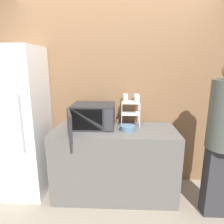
% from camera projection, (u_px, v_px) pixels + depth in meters
% --- Properties ---
extents(ground_plane, '(12.00, 12.00, 0.00)m').
position_uv_depth(ground_plane, '(114.00, 209.00, 2.38)').
color(ground_plane, gray).
extents(wall_back, '(8.00, 0.06, 2.60)m').
position_uv_depth(wall_back, '(116.00, 93.00, 2.76)').
color(wall_back, brown).
rests_on(wall_back, ground_plane).
extents(counter, '(1.54, 0.67, 0.90)m').
position_uv_depth(counter, '(115.00, 162.00, 2.60)').
color(counter, '#595654').
rests_on(counter, ground_plane).
extents(microwave, '(0.55, 0.79, 0.30)m').
position_uv_depth(microwave, '(93.00, 116.00, 2.52)').
color(microwave, '#262628').
rests_on(microwave, counter).
extents(dish_rack, '(0.24, 0.21, 0.31)m').
position_uv_depth(dish_rack, '(130.00, 108.00, 2.62)').
color(dish_rack, white).
rests_on(dish_rack, counter).
extents(glass_front_left, '(0.07, 0.07, 0.10)m').
position_uv_depth(glass_front_left, '(126.00, 99.00, 2.53)').
color(glass_front_left, silver).
rests_on(glass_front_left, dish_rack).
extents(glass_back_right, '(0.07, 0.07, 0.10)m').
position_uv_depth(glass_back_right, '(136.00, 97.00, 2.64)').
color(glass_back_right, silver).
rests_on(glass_back_right, dish_rack).
extents(glass_front_right, '(0.07, 0.07, 0.10)m').
position_uv_depth(glass_front_right, '(137.00, 99.00, 2.52)').
color(glass_front_right, silver).
rests_on(glass_front_right, dish_rack).
extents(glass_back_left, '(0.07, 0.07, 0.10)m').
position_uv_depth(glass_back_left, '(125.00, 97.00, 2.65)').
color(glass_back_left, silver).
rests_on(glass_back_left, dish_rack).
extents(bowl, '(0.18, 0.18, 0.06)m').
position_uv_depth(bowl, '(128.00, 128.00, 2.44)').
color(bowl, slate).
rests_on(bowl, counter).
extents(person, '(0.34, 0.34, 1.72)m').
position_uv_depth(person, '(223.00, 134.00, 2.10)').
color(person, '#2D2D33').
rests_on(person, ground_plane).
extents(refrigerator, '(0.60, 0.65, 1.90)m').
position_uv_depth(refrigerator, '(21.00, 123.00, 2.56)').
color(refrigerator, white).
rests_on(refrigerator, ground_plane).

